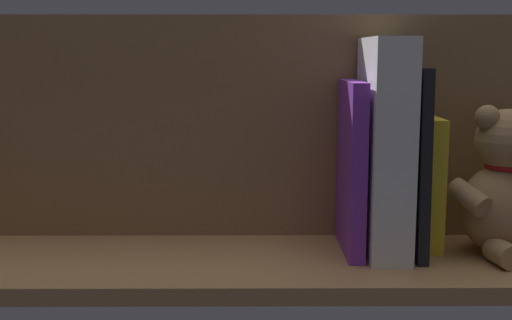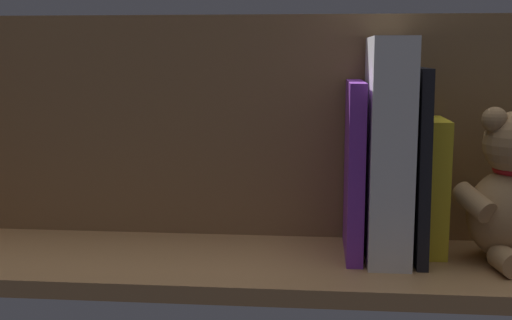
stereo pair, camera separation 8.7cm
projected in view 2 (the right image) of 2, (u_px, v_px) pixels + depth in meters
ground_plane at (256, 263)px, 89.42cm from camera, size 111.98×25.62×2.20cm
shelf_back_panel at (263, 127)px, 97.04cm from camera, size 111.98×1.50×32.29cm
book_4 at (434, 186)px, 89.81cm from camera, size 2.73×10.17×18.19cm
book_5 at (417, 163)px, 87.31cm from camera, size 1.69×14.65×25.04cm
dictionary_thick_white at (388, 149)px, 86.98cm from camera, size 5.39×15.25×28.93cm
book_6 at (354, 169)px, 88.49cm from camera, size 2.11×14.11×23.23cm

